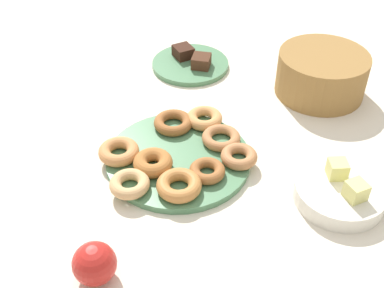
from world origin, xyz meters
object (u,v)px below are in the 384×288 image
Objects in this scene: donut_8 at (204,118)px; melon_chunk_left at (337,169)px; cake_plate at (190,64)px; donut_4 at (179,185)px; donut_5 at (207,171)px; melon_chunk_right at (356,191)px; donut_7 at (119,152)px; apple at (95,264)px; basket at (321,74)px; fruit_bowl at (340,193)px; donut_3 at (153,163)px; brownie_far at (201,61)px; donut_2 at (171,123)px; brownie_near at (183,52)px; donut_0 at (239,156)px; donut_1 at (130,184)px; donut_plate at (178,159)px; donut_6 at (221,138)px.

melon_chunk_left is (0.23, 0.23, 0.03)m from donut_8.
melon_chunk_left reaches higher than cake_plate.
donut_4 reaches higher than donut_5.
melon_chunk_right is (0.30, 0.24, 0.03)m from donut_8.
donut_7 is 1.16× the size of apple.
donut_8 is 1.11× the size of apple.
cake_plate is 0.63m from melon_chunk_right.
fruit_bowl is at bearing -12.84° from basket.
donut_3 is 0.43m from brownie_far.
donut_3 is 0.40m from melon_chunk_right.
donut_2 is 1.08× the size of donut_3.
donut_7 is at bearing -68.30° from basket.
donut_3 is at bearing 56.18° from donut_7.
brownie_near is at bearing -153.43° from cake_plate.
brownie_near is (-0.45, -0.07, 0.00)m from donut_0.
donut_0 is 0.24m from donut_1.
donut_1 is 0.42m from fruit_bowl.
donut_8 is 0.26m from brownie_far.
donut_plate is 1.39× the size of basket.
basket is (0.20, 0.33, 0.02)m from brownie_near.
melon_chunk_left is (0.51, 0.23, 0.05)m from cake_plate.
cake_plate is at bearing -176.33° from donut_6.
donut_4 is 1.75× the size of brownie_far.
donut_0 is 0.97× the size of donut_1.
donut_6 is 0.26m from melon_chunk_left.
brownie_near is 0.66m from melon_chunk_right.
donut_8 is (-0.07, -0.03, 0.00)m from donut_6.
donut_7 is (-0.12, -0.12, -0.00)m from donut_4.
brownie_near reaches higher than cake_plate.
donut_3 is 2.30× the size of melon_chunk_left.
donut_8 is 0.38m from melon_chunk_right.
basket is at bearing 61.36° from cake_plate.
donut_5 is 0.99× the size of apple.
donut_6 is at bearing 120.33° from donut_1.
donut_3 is at bearing -147.22° from donut_4.
melon_chunk_left reaches higher than donut_2.
donut_3 is 0.46× the size of fruit_bowl.
donut_plate is 0.33m from melon_chunk_left.
brownie_far is at bearing -116.75° from basket.
fruit_bowl is 4.98× the size of melon_chunk_right.
melon_chunk_left reaches higher than donut_0.
donut_2 is 0.99× the size of donut_4.
donut_1 is 0.20m from apple.
donut_1 is 0.27m from donut_8.
basket reaches higher than donut_7.
brownie_near is 0.23× the size of basket.
melon_chunk_right is at bearing 44.36° from donut_6.
donut_8 is (-0.09, 0.20, -0.00)m from donut_7.
basket reaches higher than fruit_bowl.
fruit_bowl is at bearing 40.89° from donut_8.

